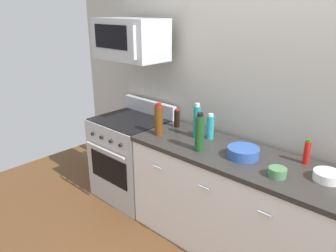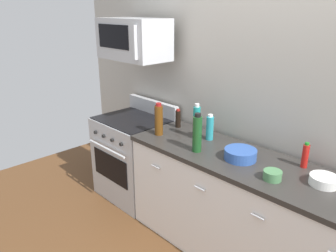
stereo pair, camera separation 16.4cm
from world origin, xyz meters
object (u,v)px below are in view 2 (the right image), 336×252
at_px(bottle_soy_sauce_dark, 178,119).
at_px(bowl_green_glaze, 272,175).
at_px(bottle_wine_green, 197,134).
at_px(bottle_wine_amber, 159,120).
at_px(range_oven, 134,157).
at_px(bottle_hot_sauce_red, 305,156).
at_px(bowl_blue_mixing, 240,154).
at_px(bottle_sparkling_teal, 197,122).
at_px(bottle_dish_soap, 210,128).
at_px(bowl_white_ceramic, 324,180).
at_px(microwave, 133,39).

height_order(bottle_soy_sauce_dark, bowl_green_glaze, bottle_soy_sauce_dark).
bearing_deg(bottle_wine_green, bottle_wine_amber, 176.33).
height_order(range_oven, bottle_soy_sauce_dark, bottle_soy_sauce_dark).
bearing_deg(bottle_hot_sauce_red, bowl_blue_mixing, -151.05).
xyz_separation_m(bottle_wine_green, bottle_sparkling_teal, (-0.20, 0.22, -0.00)).
relative_size(range_oven, bottle_wine_green, 3.24).
height_order(bottle_wine_amber, bottle_dish_soap, bottle_wine_amber).
bearing_deg(bottle_dish_soap, bottle_wine_green, -71.98).
xyz_separation_m(range_oven, bottle_dish_soap, (0.94, 0.13, 0.56)).
bearing_deg(bowl_green_glaze, bottle_dish_soap, 161.12).
bearing_deg(bowl_green_glaze, bottle_sparkling_teal, 167.03).
bearing_deg(range_oven, bottle_wine_amber, -11.97).
relative_size(bottle_sparkling_teal, bowl_green_glaze, 2.56).
distance_m(range_oven, bottle_sparkling_teal, 1.04).
height_order(bottle_hot_sauce_red, bowl_blue_mixing, bottle_hot_sauce_red).
bearing_deg(bottle_wine_green, bowl_white_ceramic, 11.68).
relative_size(bottle_sparkling_teal, bottle_dish_soap, 1.37).
relative_size(bowl_green_glaze, bowl_blue_mixing, 0.50).
bearing_deg(bowl_green_glaze, bowl_white_ceramic, 33.56).
xyz_separation_m(microwave, bottle_soy_sauce_dark, (0.52, 0.12, -0.74)).
bearing_deg(bottle_dish_soap, range_oven, -172.03).
height_order(bottle_sparkling_teal, bowl_white_ceramic, bottle_sparkling_teal).
distance_m(microwave, bowl_blue_mixing, 1.58).
bearing_deg(range_oven, microwave, 89.71).
bearing_deg(bottle_wine_green, bowl_blue_mixing, 20.93).
distance_m(bottle_wine_green, bottle_soy_sauce_dark, 0.61).
distance_m(bottle_hot_sauce_red, bottle_soy_sauce_dark, 1.27).
relative_size(bottle_wine_green, bottle_sparkling_teal, 1.01).
distance_m(bottle_dish_soap, bowl_blue_mixing, 0.46).
bearing_deg(bottle_wine_green, bottle_hot_sauce_red, 25.44).
xyz_separation_m(bottle_wine_amber, bottle_dish_soap, (0.41, 0.25, -0.03)).
relative_size(microwave, bottle_soy_sauce_dark, 4.00).
bearing_deg(bottle_soy_sauce_dark, bottle_wine_green, -30.77).
bearing_deg(bowl_blue_mixing, bottle_sparkling_teal, 170.88).
xyz_separation_m(microwave, bowl_green_glaze, (1.72, -0.18, -0.80)).
xyz_separation_m(bottle_wine_green, bowl_white_ceramic, (0.96, 0.20, -0.12)).
relative_size(bottle_soy_sauce_dark, bowl_green_glaze, 1.46).
distance_m(bottle_wine_green, bowl_blue_mixing, 0.38).
distance_m(microwave, bottle_wine_green, 1.25).
xyz_separation_m(bottle_wine_green, bottle_hot_sauce_red, (0.75, 0.36, -0.06)).
relative_size(bottle_soy_sauce_dark, bottle_sparkling_teal, 0.57).
distance_m(bottle_wine_green, bowl_white_ceramic, 0.99).
bearing_deg(bottle_soy_sauce_dark, bottle_wine_amber, -86.38).
bearing_deg(range_oven, bowl_blue_mixing, -0.65).
distance_m(range_oven, bottle_wine_green, 1.21).
height_order(microwave, bottle_wine_green, microwave).
relative_size(range_oven, bowl_blue_mixing, 4.23).
distance_m(bottle_wine_green, bottle_dish_soap, 0.30).
xyz_separation_m(bottle_wine_amber, bowl_white_ceramic, (1.46, 0.17, -0.11)).
relative_size(range_oven, microwave, 1.44).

